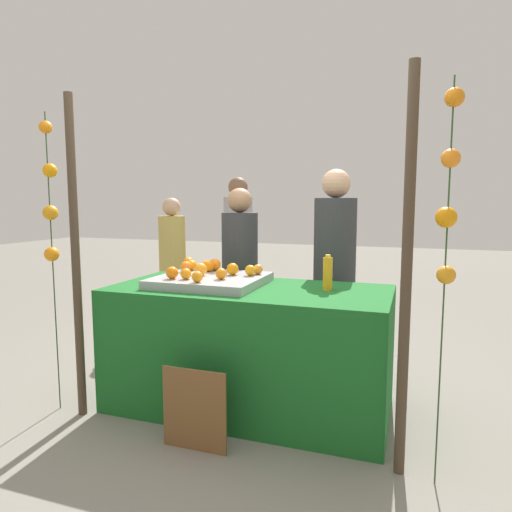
# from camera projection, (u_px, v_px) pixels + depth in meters

# --- Properties ---
(ground_plane) EXTENTS (24.00, 24.00, 0.00)m
(ground_plane) POSITION_uv_depth(u_px,v_px,m) (249.00, 406.00, 3.25)
(ground_plane) COLOR gray
(stall_counter) EXTENTS (1.90, 0.88, 0.85)m
(stall_counter) POSITION_uv_depth(u_px,v_px,m) (249.00, 348.00, 3.19)
(stall_counter) COLOR #196023
(stall_counter) RESTS_ON ground_plane
(orange_tray) EXTENTS (0.73, 0.68, 0.06)m
(orange_tray) POSITION_uv_depth(u_px,v_px,m) (210.00, 280.00, 3.25)
(orange_tray) COLOR #9EA0A5
(orange_tray) RESTS_ON stall_counter
(orange_0) EXTENTS (0.07, 0.07, 0.07)m
(orange_0) POSITION_uv_depth(u_px,v_px,m) (258.00, 269.00, 3.33)
(orange_0) COLOR orange
(orange_0) RESTS_ON orange_tray
(orange_1) EXTENTS (0.07, 0.07, 0.07)m
(orange_1) POSITION_uv_depth(u_px,v_px,m) (197.00, 277.00, 2.99)
(orange_1) COLOR orange
(orange_1) RESTS_ON orange_tray
(orange_2) EXTENTS (0.08, 0.08, 0.08)m
(orange_2) POSITION_uv_depth(u_px,v_px,m) (221.00, 274.00, 3.11)
(orange_2) COLOR orange
(orange_2) RESTS_ON orange_tray
(orange_3) EXTENTS (0.07, 0.07, 0.07)m
(orange_3) POSITION_uv_depth(u_px,v_px,m) (206.00, 265.00, 3.54)
(orange_3) COLOR orange
(orange_3) RESTS_ON orange_tray
(orange_4) EXTENTS (0.08, 0.08, 0.08)m
(orange_4) POSITION_uv_depth(u_px,v_px,m) (191.00, 265.00, 3.52)
(orange_4) COLOR orange
(orange_4) RESTS_ON orange_tray
(orange_5) EXTENTS (0.08, 0.08, 0.08)m
(orange_5) POSITION_uv_depth(u_px,v_px,m) (186.00, 267.00, 3.44)
(orange_5) COLOR orange
(orange_5) RESTS_ON orange_tray
(orange_6) EXTENTS (0.09, 0.09, 0.09)m
(orange_6) POSITION_uv_depth(u_px,v_px,m) (188.00, 263.00, 3.59)
(orange_6) COLOR orange
(orange_6) RESTS_ON orange_tray
(orange_7) EXTENTS (0.07, 0.07, 0.07)m
(orange_7) POSITION_uv_depth(u_px,v_px,m) (186.00, 274.00, 3.12)
(orange_7) COLOR orange
(orange_7) RESTS_ON orange_tray
(orange_8) EXTENTS (0.09, 0.09, 0.09)m
(orange_8) POSITION_uv_depth(u_px,v_px,m) (215.00, 265.00, 3.52)
(orange_8) COLOR orange
(orange_8) RESTS_ON orange_tray
(orange_9) EXTENTS (0.08, 0.08, 0.08)m
(orange_9) POSITION_uv_depth(u_px,v_px,m) (250.00, 270.00, 3.26)
(orange_9) COLOR orange
(orange_9) RESTS_ON orange_tray
(orange_10) EXTENTS (0.09, 0.09, 0.09)m
(orange_10) POSITION_uv_depth(u_px,v_px,m) (201.00, 269.00, 3.26)
(orange_10) COLOR orange
(orange_10) RESTS_ON orange_tray
(orange_11) EXTENTS (0.09, 0.09, 0.09)m
(orange_11) POSITION_uv_depth(u_px,v_px,m) (233.00, 269.00, 3.30)
(orange_11) COLOR orange
(orange_11) RESTS_ON orange_tray
(orange_12) EXTENTS (0.08, 0.08, 0.08)m
(orange_12) POSITION_uv_depth(u_px,v_px,m) (209.00, 266.00, 3.45)
(orange_12) COLOR orange
(orange_12) RESTS_ON orange_tray
(orange_13) EXTENTS (0.08, 0.08, 0.08)m
(orange_13) POSITION_uv_depth(u_px,v_px,m) (172.00, 273.00, 3.13)
(orange_13) COLOR orange
(orange_13) RESTS_ON orange_tray
(juice_bottle) EXTENTS (0.06, 0.06, 0.24)m
(juice_bottle) POSITION_uv_depth(u_px,v_px,m) (328.00, 273.00, 3.04)
(juice_bottle) COLOR orange
(juice_bottle) RESTS_ON stall_counter
(chalkboard_sign) EXTENTS (0.40, 0.03, 0.50)m
(chalkboard_sign) POSITION_uv_depth(u_px,v_px,m) (195.00, 410.00, 2.65)
(chalkboard_sign) COLOR brown
(chalkboard_sign) RESTS_ON ground_plane
(vendor_left) EXTENTS (0.31, 0.31, 1.55)m
(vendor_left) POSITION_uv_depth(u_px,v_px,m) (240.00, 284.00, 3.99)
(vendor_left) COLOR #333338
(vendor_left) RESTS_ON ground_plane
(vendor_right) EXTENTS (0.34, 0.34, 1.69)m
(vendor_right) POSITION_uv_depth(u_px,v_px,m) (334.00, 282.00, 3.74)
(vendor_right) COLOR #333338
(vendor_right) RESTS_ON ground_plane
(crowd_person_0) EXTENTS (0.34, 0.34, 1.72)m
(crowd_person_0) POSITION_uv_depth(u_px,v_px,m) (238.00, 255.00, 5.50)
(crowd_person_0) COLOR #99999E
(crowd_person_0) RESTS_ON ground_plane
(crowd_person_1) EXTENTS (0.30, 0.30, 1.48)m
(crowd_person_1) POSITION_uv_depth(u_px,v_px,m) (173.00, 269.00, 5.12)
(crowd_person_1) COLOR tan
(crowd_person_1) RESTS_ON ground_plane
(canopy_post_left) EXTENTS (0.06, 0.06, 2.12)m
(canopy_post_left) POSITION_uv_depth(u_px,v_px,m) (76.00, 260.00, 3.00)
(canopy_post_left) COLOR #473828
(canopy_post_left) RESTS_ON ground_plane
(canopy_post_right) EXTENTS (0.06, 0.06, 2.12)m
(canopy_post_right) POSITION_uv_depth(u_px,v_px,m) (406.00, 276.00, 2.33)
(canopy_post_right) COLOR #473828
(canopy_post_right) RESTS_ON ground_plane
(garland_strand_left) EXTENTS (0.11, 0.11, 2.02)m
(garland_strand_left) POSITION_uv_depth(u_px,v_px,m) (50.00, 202.00, 3.05)
(garland_strand_left) COLOR #2D4C23
(garland_strand_left) RESTS_ON ground_plane
(garland_strand_right) EXTENTS (0.11, 0.10, 2.02)m
(garland_strand_right) POSITION_uv_depth(u_px,v_px,m) (449.00, 195.00, 2.18)
(garland_strand_right) COLOR #2D4C23
(garland_strand_right) RESTS_ON ground_plane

